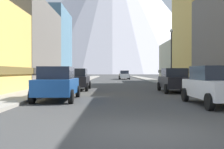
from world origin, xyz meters
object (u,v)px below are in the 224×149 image
at_px(car_left_1, 77,79).
at_px(car_left_0, 57,83).
at_px(car_right_1, 174,80).
at_px(car_right_0, 215,85).
at_px(streetlamp_right, 171,48).
at_px(car_driving_1, 124,75).
at_px(car_driving_0, 123,75).

bearing_deg(car_left_1, car_left_0, -90.00).
relative_size(car_left_1, car_right_1, 1.00).
relative_size(car_right_0, streetlamp_right, 0.76).
relative_size(car_right_1, car_driving_1, 1.01).
height_order(car_left_0, car_left_1, same).
xyz_separation_m(car_left_0, car_driving_1, (5.40, 39.81, 0.00)).
bearing_deg(car_driving_1, car_left_1, -99.64).
distance_m(car_right_1, streetlamp_right, 8.88).
height_order(car_left_0, car_driving_0, same).
bearing_deg(car_driving_1, streetlamp_right, -81.74).
height_order(car_left_1, car_driving_1, same).
xyz_separation_m(car_right_1, car_driving_1, (-2.20, 34.01, 0.00)).
relative_size(car_left_0, streetlamp_right, 0.76).
relative_size(car_right_1, streetlamp_right, 0.76).
distance_m(car_left_1, streetlamp_right, 11.35).
relative_size(car_right_0, car_right_1, 1.00).
xyz_separation_m(car_left_0, car_right_0, (7.60, -2.12, 0.00)).
relative_size(car_left_0, car_driving_1, 1.01).
relative_size(car_left_1, streetlamp_right, 0.76).
relative_size(car_left_1, car_driving_0, 1.01).
bearing_deg(car_left_1, car_right_0, -53.16).
height_order(car_left_1, streetlamp_right, streetlamp_right).
distance_m(car_left_0, car_driving_1, 40.18).
height_order(car_driving_1, streetlamp_right, streetlamp_right).
xyz_separation_m(car_driving_1, streetlamp_right, (3.75, -25.83, 3.09)).
bearing_deg(car_left_0, car_right_0, -15.56).
xyz_separation_m(car_left_1, car_right_0, (7.60, -10.14, 0.00)).
bearing_deg(car_left_1, car_driving_0, 81.13).
relative_size(car_left_0, car_right_0, 1.00).
height_order(car_driving_0, car_driving_1, same).
bearing_deg(car_left_0, streetlamp_right, 56.81).
height_order(car_left_0, car_driving_1, same).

